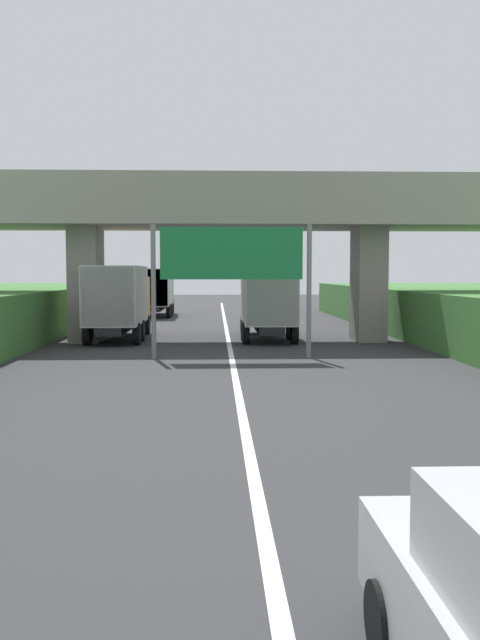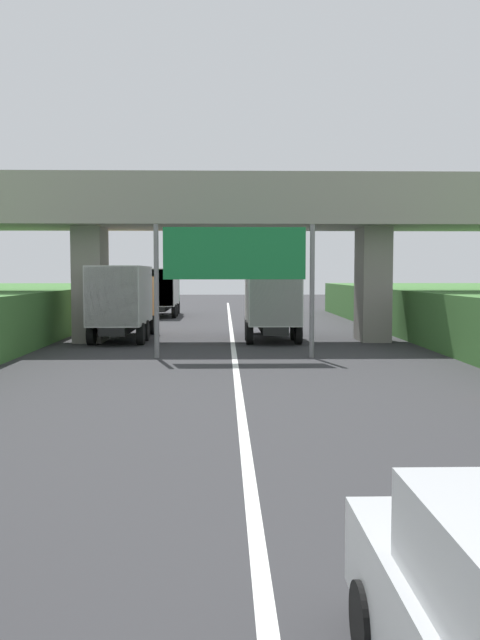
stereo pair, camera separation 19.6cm
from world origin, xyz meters
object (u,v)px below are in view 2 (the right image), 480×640
(truck_green, at_px, (161,290))
(truck_orange, at_px, (124,299))
(overhead_highway_sign, at_px, (234,261))
(truck_blue, at_px, (270,298))

(truck_green, bearing_deg, truck_orange, -90.45)
(overhead_highway_sign, relative_size, truck_orange, 0.81)
(truck_green, height_order, truck_blue, same)
(overhead_highway_sign, distance_m, truck_green, 24.85)
(truck_orange, height_order, truck_blue, same)
(truck_orange, bearing_deg, truck_green, 89.55)
(truck_green, bearing_deg, truck_blue, -68.68)
(overhead_highway_sign, bearing_deg, truck_orange, 126.55)
(overhead_highway_sign, relative_size, truck_blue, 0.81)
(truck_orange, relative_size, truck_green, 1.00)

